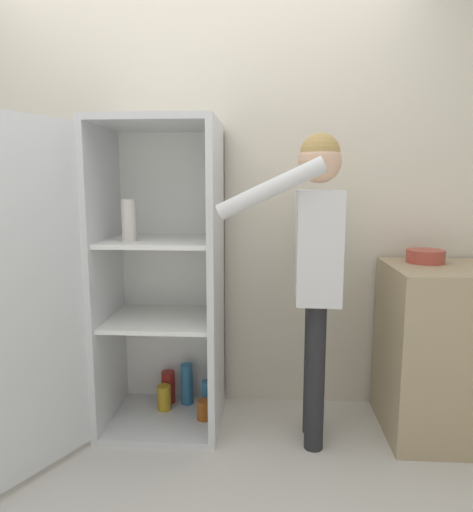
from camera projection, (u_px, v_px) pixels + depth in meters
name	position (u px, v px, depth m)	size (l,w,h in m)	color
ground_plane	(171.00, 496.00, 2.00)	(12.00, 12.00, 0.00)	beige
wall_back	(200.00, 198.00, 2.77)	(7.00, 0.06, 2.55)	beige
refrigerator	(136.00, 284.00, 2.45)	(0.99, 1.16, 1.69)	silver
person	(316.00, 249.00, 2.29)	(0.61, 0.51, 1.60)	#262628
counter	(460.00, 351.00, 2.46)	(0.78, 0.59, 0.93)	tan
bowl	(425.00, 256.00, 2.51)	(0.20, 0.20, 0.07)	#B24738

